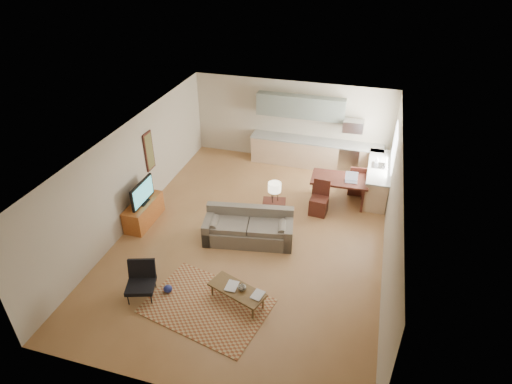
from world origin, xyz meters
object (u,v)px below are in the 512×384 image
(sofa, at_px, (248,227))
(console_table, at_px, (274,212))
(tv_credenza, at_px, (144,212))
(dining_table, at_px, (339,190))
(coffee_table, at_px, (237,295))
(armchair, at_px, (140,283))

(sofa, xyz_separation_m, console_table, (0.43, 0.90, -0.05))
(sofa, height_order, tv_credenza, sofa)
(sofa, distance_m, tv_credenza, 2.92)
(console_table, distance_m, dining_table, 2.12)
(coffee_table, relative_size, dining_table, 0.79)
(coffee_table, relative_size, tv_credenza, 0.92)
(armchair, height_order, tv_credenza, armchair)
(coffee_table, height_order, dining_table, dining_table)
(sofa, xyz_separation_m, armchair, (-1.63, -2.49, -0.02))
(coffee_table, xyz_separation_m, tv_credenza, (-3.30, 2.07, 0.12))
(sofa, relative_size, dining_table, 1.47)
(armchair, distance_m, tv_credenza, 2.79)
(coffee_table, height_order, armchair, armchair)
(sofa, relative_size, tv_credenza, 1.72)
(dining_table, bearing_deg, sofa, -131.63)
(coffee_table, bearing_deg, sofa, 120.53)
(tv_credenza, height_order, console_table, console_table)
(tv_credenza, relative_size, console_table, 1.93)
(coffee_table, xyz_separation_m, dining_table, (1.58, 4.46, 0.21))
(coffee_table, bearing_deg, console_table, 109.19)
(sofa, relative_size, coffee_table, 1.87)
(armchair, height_order, console_table, armchair)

